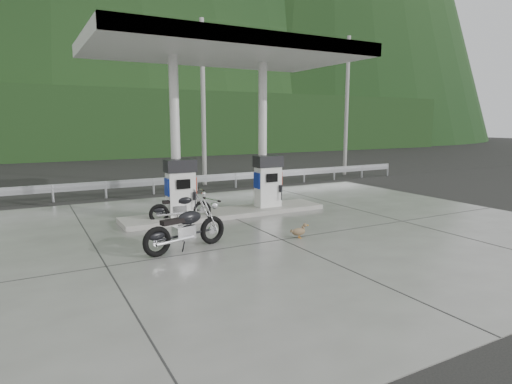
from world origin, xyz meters
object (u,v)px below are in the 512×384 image
duck (299,232)px  motorcycle_right (181,208)px  gas_pump_left (181,188)px  motorcycle_left (186,229)px  gas_pump_right (268,181)px

duck → motorcycle_right: bearing=130.0°
gas_pump_left → motorcycle_right: 0.64m
motorcycle_left → motorcycle_right: motorcycle_left is taller
motorcycle_right → duck: 4.05m
motorcycle_left → motorcycle_right: size_ratio=1.18×
gas_pump_left → motorcycle_left: (-0.95, -3.14, -0.54)m
motorcycle_left → motorcycle_right: (0.88, 2.98, -0.08)m
gas_pump_right → motorcycle_left: size_ratio=0.83×
gas_pump_left → duck: size_ratio=3.80×
gas_pump_left → duck: bearing=-59.9°
gas_pump_left → duck: 4.23m
gas_pump_right → motorcycle_left: gas_pump_right is taller
gas_pump_left → motorcycle_left: 3.32m
gas_pump_right → motorcycle_left: (-4.15, -3.14, -0.54)m
motorcycle_right → duck: bearing=-52.5°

